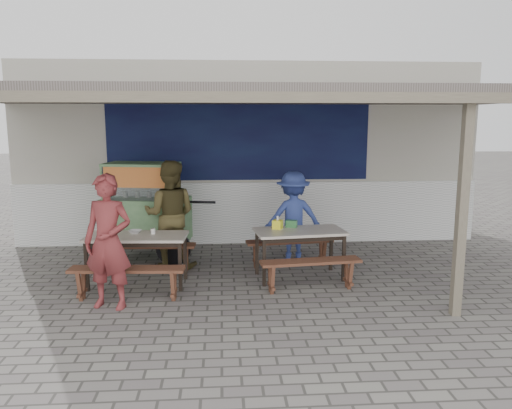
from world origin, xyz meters
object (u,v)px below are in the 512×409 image
object	(u,v)px
donation_box	(291,224)
tissue_box	(278,224)
bench_left_street	(127,276)
bench_left_wall	(147,251)
patron_right_table	(293,217)
condiment_jar	(153,231)
patron_wall_side	(170,215)
vendor_cart	(145,207)
condiment_bowl	(135,232)
bench_right_street	(311,268)
table_left	(137,240)
bench_right_wall	(290,247)
patron_street_side	(108,242)
table_right	(300,235)

from	to	relation	value
donation_box	tissue_box	bearing A→B (deg)	-156.46
bench_left_street	bench_left_wall	world-z (taller)	same
patron_right_table	tissue_box	distance (m)	0.87
bench_left_wall	condiment_jar	world-z (taller)	condiment_jar
donation_box	patron_wall_side	bearing A→B (deg)	165.65
vendor_cart	condiment_bowl	distance (m)	1.33
bench_right_street	donation_box	size ratio (longest dim) A/B	8.84
table_left	vendor_cart	world-z (taller)	vendor_cart
bench_right_wall	donation_box	xyz separation A→B (m)	(-0.03, -0.38, 0.47)
bench_left_street	bench_right_street	distance (m)	2.53
table_left	patron_wall_side	bearing A→B (deg)	69.08
condiment_jar	condiment_bowl	xyz separation A→B (m)	(-0.27, 0.06, -0.02)
patron_wall_side	condiment_bowl	distance (m)	0.87
patron_right_table	condiment_jar	distance (m)	2.43
bench_left_street	patron_right_table	bearing A→B (deg)	37.98
bench_right_street	vendor_cart	size ratio (longest dim) A/B	0.67
donation_box	condiment_bowl	bearing A→B (deg)	-173.93
bench_left_wall	patron_right_table	xyz separation A→B (m)	(2.40, 0.45, 0.43)
patron_right_table	condiment_bowl	xyz separation A→B (m)	(-2.48, -0.94, -0.00)
patron_wall_side	patron_right_table	bearing A→B (deg)	-168.13
bench_left_street	vendor_cart	bearing A→B (deg)	94.98
table_left	condiment_bowl	bearing A→B (deg)	111.12
table_left	vendor_cart	bearing A→B (deg)	97.13
patron_street_side	patron_right_table	size ratio (longest dim) A/B	1.13
donation_box	table_right	bearing A→B (deg)	-66.25
bench_right_wall	donation_box	distance (m)	0.60
bench_left_wall	bench_left_street	bearing A→B (deg)	-90.00
table_left	bench_left_wall	size ratio (longest dim) A/B	0.95
table_left	bench_right_street	xyz separation A→B (m)	(2.49, -0.43, -0.33)
tissue_box	vendor_cart	bearing A→B (deg)	151.89
bench_left_street	condiment_bowl	size ratio (longest dim) A/B	8.60
bench_right_street	bench_right_wall	world-z (taller)	same
table_left	vendor_cart	distance (m)	1.47
condiment_bowl	table_right	bearing A→B (deg)	0.76
table_right	bench_right_wall	world-z (taller)	table_right
vendor_cart	condiment_jar	world-z (taller)	vendor_cart
patron_street_side	table_left	bearing A→B (deg)	91.10
table_left	condiment_jar	bearing A→B (deg)	22.30
bench_left_wall	bench_right_street	bearing A→B (deg)	-20.01
bench_left_wall	bench_right_wall	xyz separation A→B (m)	(2.31, 0.14, -0.00)
bench_left_wall	patron_street_side	distance (m)	1.61
tissue_box	donation_box	bearing A→B (deg)	23.54
patron_street_side	condiment_bowl	size ratio (longest dim) A/B	9.65
patron_street_side	patron_wall_side	xyz separation A→B (m)	(0.61, 1.75, 0.01)
bench_right_wall	bench_left_street	bearing A→B (deg)	-156.21
table_left	table_right	size ratio (longest dim) A/B	1.05
condiment_bowl	vendor_cart	bearing A→B (deg)	92.22
table_right	bench_right_wall	bearing A→B (deg)	90.00
vendor_cart	tissue_box	xyz separation A→B (m)	(2.18, -1.17, -0.09)
patron_wall_side	condiment_jar	size ratio (longest dim) A/B	22.92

